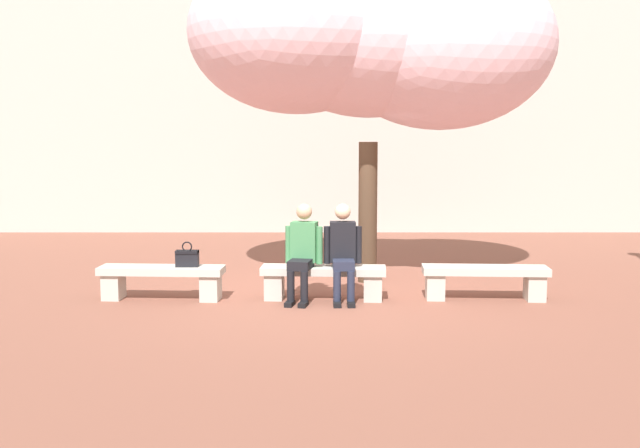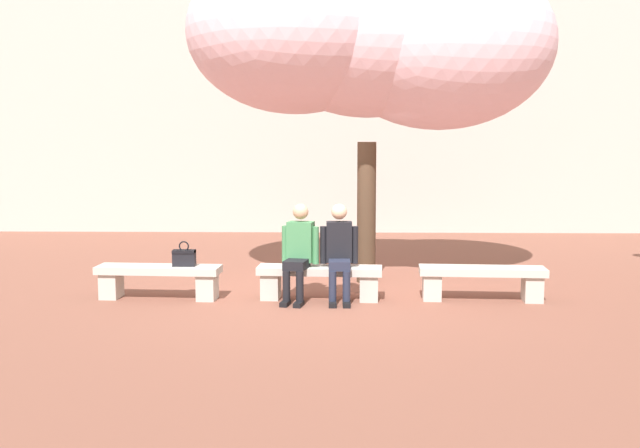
% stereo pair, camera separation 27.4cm
% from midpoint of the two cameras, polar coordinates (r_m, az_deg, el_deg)
% --- Properties ---
extents(ground_plane, '(100.00, 100.00, 0.00)m').
position_cam_midpoint_polar(ground_plane, '(10.12, -0.77, -5.77)').
color(ground_plane, brown).
extents(building_facade, '(28.00, 4.00, 10.85)m').
position_cam_midpoint_polar(building_facade, '(19.24, -0.55, 16.40)').
color(building_facade, '#B7B2A8').
rests_on(building_facade, ground).
extents(stone_bench_west_end, '(1.69, 0.52, 0.45)m').
position_cam_midpoint_polar(stone_bench_west_end, '(10.31, -12.97, -4.01)').
color(stone_bench_west_end, '#BCB7AD').
rests_on(stone_bench_west_end, ground).
extents(stone_bench_near_west, '(1.69, 0.52, 0.45)m').
position_cam_midpoint_polar(stone_bench_near_west, '(10.06, -0.78, -4.11)').
color(stone_bench_near_west, '#BCB7AD').
rests_on(stone_bench_near_west, ground).
extents(stone_bench_center, '(1.69, 0.52, 0.45)m').
position_cam_midpoint_polar(stone_bench_center, '(10.27, 11.46, -4.01)').
color(stone_bench_center, '#BCB7AD').
rests_on(stone_bench_center, ground).
extents(person_seated_left, '(0.50, 0.73, 1.29)m').
position_cam_midpoint_polar(person_seated_left, '(9.94, -2.37, -1.90)').
color(person_seated_left, black).
rests_on(person_seated_left, ground).
extents(person_seated_right, '(0.51, 0.68, 1.29)m').
position_cam_midpoint_polar(person_seated_right, '(9.94, 0.72, -1.90)').
color(person_seated_right, black).
rests_on(person_seated_right, ground).
extents(handbag, '(0.30, 0.15, 0.34)m').
position_cam_midpoint_polar(handbag, '(10.18, -11.10, -2.50)').
color(handbag, black).
rests_on(handbag, stone_bench_west_end).
extents(cherry_tree_main, '(5.35, 3.31, 4.87)m').
position_cam_midpoint_polar(cherry_tree_main, '(11.24, 2.75, 13.99)').
color(cherry_tree_main, '#473323').
rests_on(cherry_tree_main, ground).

